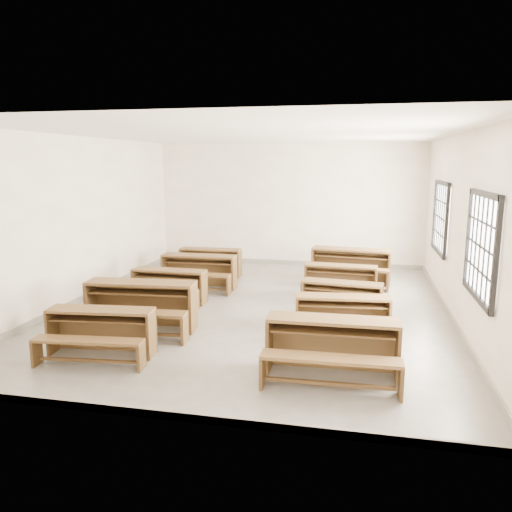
% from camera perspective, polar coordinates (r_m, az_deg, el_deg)
% --- Properties ---
extents(room, '(8.50, 8.50, 3.20)m').
position_cam_1_polar(room, '(9.04, 0.56, 7.12)').
color(room, gray).
rests_on(room, ground).
extents(desk_set_0, '(1.57, 0.92, 0.67)m').
position_cam_1_polar(desk_set_0, '(7.43, -17.39, -7.97)').
color(desk_set_0, brown).
rests_on(desk_set_0, ground).
extents(desk_set_1, '(1.85, 1.06, 0.80)m').
position_cam_1_polar(desk_set_1, '(8.34, -13.10, -5.18)').
color(desk_set_1, brown).
rests_on(desk_set_1, ground).
extents(desk_set_2, '(1.47, 0.79, 0.65)m').
position_cam_1_polar(desk_set_2, '(9.84, -9.98, -3.14)').
color(desk_set_2, brown).
rests_on(desk_set_2, ground).
extents(desk_set_3, '(1.63, 0.86, 0.73)m').
position_cam_1_polar(desk_set_3, '(10.89, -6.60, -1.48)').
color(desk_set_3, brown).
rests_on(desk_set_3, ground).
extents(desk_set_4, '(1.48, 0.78, 0.66)m').
position_cam_1_polar(desk_set_4, '(12.01, -5.30, -0.49)').
color(desk_set_4, brown).
rests_on(desk_set_4, ground).
extents(desk_set_5, '(1.69, 0.90, 0.75)m').
position_cam_1_polar(desk_set_5, '(6.50, 8.69, -9.85)').
color(desk_set_5, brown).
rests_on(desk_set_5, ground).
extents(desk_set_6, '(1.52, 0.89, 0.66)m').
position_cam_1_polar(desk_set_6, '(7.94, 9.87, -6.50)').
color(desk_set_6, brown).
rests_on(desk_set_6, ground).
extents(desk_set_7, '(1.48, 0.89, 0.63)m').
position_cam_1_polar(desk_set_7, '(8.94, 9.73, -4.63)').
color(desk_set_7, brown).
rests_on(desk_set_7, ground).
extents(desk_set_8, '(1.49, 0.85, 0.65)m').
position_cam_1_polar(desk_set_8, '(10.28, 9.60, -2.55)').
color(desk_set_8, brown).
rests_on(desk_set_8, ground).
extents(desk_set_9, '(1.83, 1.08, 0.79)m').
position_cam_1_polar(desk_set_9, '(11.43, 10.75, -0.84)').
color(desk_set_9, brown).
rests_on(desk_set_9, ground).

